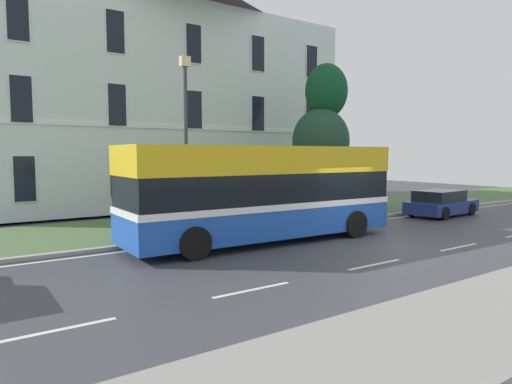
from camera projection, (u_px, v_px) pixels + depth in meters
name	position (u px, v px, depth m)	size (l,w,h in m)	color
ground_plane	(347.00, 240.00, 15.76)	(60.00, 56.00, 0.18)	#3E3E45
georgian_townhouse	(157.00, 92.00, 27.00)	(20.23, 9.81, 12.97)	silver
iron_verge_railing	(275.00, 213.00, 17.97)	(12.61, 0.04, 0.97)	black
evergreen_tree	(321.00, 156.00, 23.15)	(3.40, 3.40, 8.04)	#423328
single_decker_bus	(264.00, 192.00, 15.30)	(9.63, 2.86, 3.23)	#1D4FB5
parked_hatchback_00	(441.00, 203.00, 21.75)	(4.06, 2.11, 1.24)	navy
street_lamp_post	(186.00, 131.00, 16.68)	(0.36, 0.24, 6.39)	#333338
litter_bin	(314.00, 205.00, 20.21)	(0.45, 0.45, 1.19)	#4C4742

